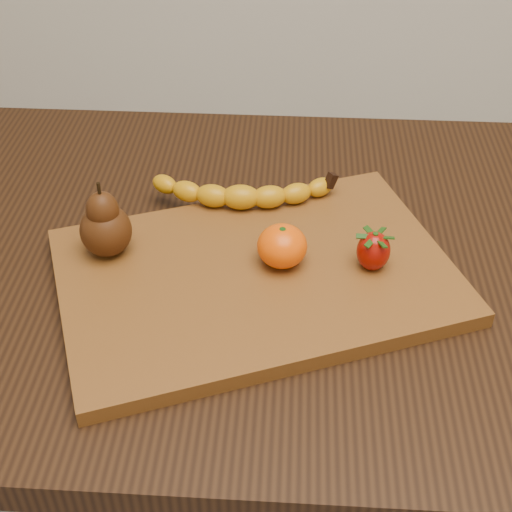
# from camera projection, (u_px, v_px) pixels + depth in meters

# --- Properties ---
(table) EXTENTS (1.00, 0.70, 0.76)m
(table) POSITION_uv_depth(u_px,v_px,m) (251.00, 306.00, 0.95)
(table) COLOR black
(table) RESTS_ON ground
(cutting_board) EXTENTS (0.53, 0.44, 0.02)m
(cutting_board) POSITION_uv_depth(u_px,v_px,m) (256.00, 276.00, 0.84)
(cutting_board) COLOR brown
(cutting_board) RESTS_ON table
(banana) EXTENTS (0.21, 0.06, 0.03)m
(banana) POSITION_uv_depth(u_px,v_px,m) (241.00, 197.00, 0.92)
(banana) COLOR #D39209
(banana) RESTS_ON cutting_board
(pear) EXTENTS (0.06, 0.06, 0.10)m
(pear) POSITION_uv_depth(u_px,v_px,m) (104.00, 219.00, 0.83)
(pear) COLOR #411F0A
(pear) RESTS_ON cutting_board
(mandarin) EXTENTS (0.08, 0.08, 0.05)m
(mandarin) POSITION_uv_depth(u_px,v_px,m) (282.00, 246.00, 0.82)
(mandarin) COLOR #FE5302
(mandarin) RESTS_ON cutting_board
(strawberry) EXTENTS (0.04, 0.04, 0.05)m
(strawberry) POSITION_uv_depth(u_px,v_px,m) (374.00, 250.00, 0.82)
(strawberry) COLOR #970C04
(strawberry) RESTS_ON cutting_board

